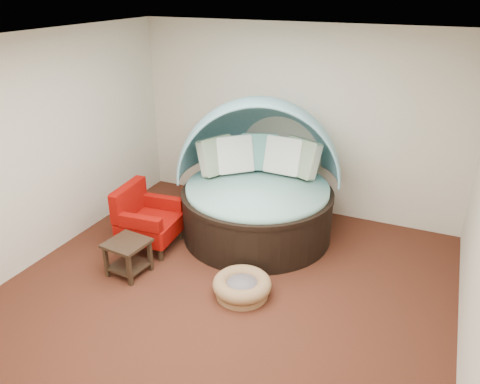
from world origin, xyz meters
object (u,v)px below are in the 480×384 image
at_px(red_armchair, 146,219).
at_px(side_table, 128,253).
at_px(canopy_daybed, 258,173).
at_px(pet_basket, 242,286).

bearing_deg(red_armchair, side_table, -79.90).
xyz_separation_m(canopy_daybed, side_table, (-1.03, -1.66, -0.60)).
xyz_separation_m(canopy_daybed, red_armchair, (-1.21, -0.99, -0.49)).
distance_m(pet_basket, side_table, 1.47).
height_order(canopy_daybed, red_armchair, canopy_daybed).
height_order(canopy_daybed, pet_basket, canopy_daybed).
height_order(canopy_daybed, side_table, canopy_daybed).
bearing_deg(side_table, pet_basket, 6.23).
bearing_deg(red_armchair, canopy_daybed, 34.37).
distance_m(canopy_daybed, red_armchair, 1.64).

